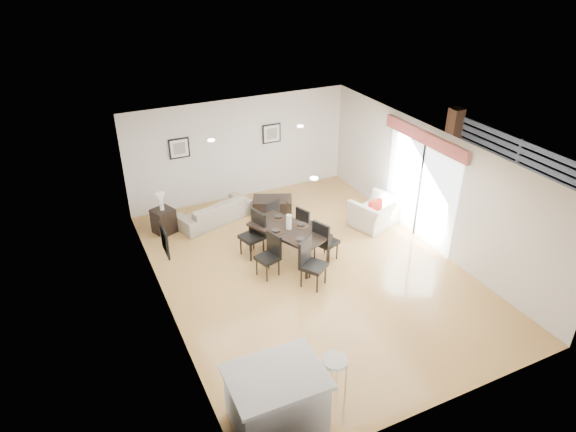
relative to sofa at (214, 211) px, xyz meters
name	(u,v)px	position (x,y,z in m)	size (l,w,h in m)	color
ground	(310,271)	(1.14, -2.95, -0.28)	(8.00, 8.00, 0.00)	#B08148
wall_back	(240,149)	(1.14, 1.05, 1.07)	(6.00, 0.04, 2.70)	beige
wall_front	(445,340)	(1.14, -6.95, 1.07)	(6.00, 0.04, 2.70)	beige
wall_left	(162,250)	(-1.86, -2.95, 1.07)	(0.04, 8.00, 2.70)	beige
wall_right	(430,187)	(4.14, -2.95, 1.07)	(0.04, 8.00, 2.70)	beige
ceiling	(312,152)	(1.14, -2.95, 2.42)	(6.00, 8.00, 0.02)	white
sofa	(214,211)	(0.00, 0.00, 0.00)	(1.91, 0.75, 0.56)	gray
armchair	(375,213)	(3.48, -1.91, 0.07)	(1.08, 0.95, 0.70)	beige
courtyard_plant_a	(532,212)	(7.03, -3.46, 0.03)	(0.55, 0.48, 0.61)	#335122
courtyard_plant_b	(467,176)	(7.04, -1.17, 0.06)	(0.38, 0.38, 0.68)	#335122
dining_table	(289,232)	(0.97, -2.28, 0.37)	(1.49, 1.93, 0.72)	black
dining_chair_wnear	(270,253)	(0.35, -2.69, 0.24)	(0.52, 0.52, 0.93)	black
dining_chair_wfar	(255,231)	(0.36, -1.82, 0.29)	(0.56, 0.56, 1.02)	black
dining_chair_enear	(324,239)	(1.58, -2.74, 0.27)	(0.57, 0.57, 0.99)	black
dining_chair_efar	(306,223)	(1.59, -1.87, 0.22)	(0.51, 0.51, 0.89)	black
dining_chair_head	(310,260)	(0.92, -3.36, 0.30)	(0.64, 0.64, 1.03)	black
dining_chair_foot	(270,216)	(0.99, -1.20, 0.23)	(0.50, 0.50, 0.91)	black
vase	(289,217)	(0.97, -2.28, 0.74)	(0.93, 1.42, 0.72)	white
coffee_table	(272,205)	(1.49, -0.21, -0.08)	(0.99, 0.59, 0.39)	black
side_table	(164,221)	(-1.25, -0.01, 0.03)	(0.46, 0.46, 0.61)	black
table_lamp	(161,199)	(-1.25, -0.01, 0.60)	(0.22, 0.22, 0.42)	white
cushion	(375,207)	(3.38, -2.01, 0.30)	(0.35, 0.11, 0.35)	maroon
kitchen_island	(277,399)	(-1.09, -6.18, 0.21)	(1.39, 1.08, 0.95)	#BBBBBD
bar_stool	(335,366)	(-0.15, -6.18, 0.45)	(0.38, 0.38, 0.84)	white
framed_print_back_left	(179,148)	(-0.46, 1.02, 1.37)	(0.52, 0.04, 0.52)	black
framed_print_back_right	(272,133)	(2.04, 1.02, 1.37)	(0.52, 0.04, 0.52)	black
framed_print_left_wall	(165,240)	(-1.83, -3.15, 1.37)	(0.04, 0.52, 0.52)	black
sliding_door	(422,170)	(4.09, -2.65, 1.39)	(0.12, 2.70, 2.57)	white
courtyard	(502,167)	(7.30, -2.08, 0.65)	(6.00, 6.00, 2.00)	gray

